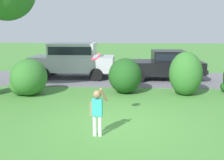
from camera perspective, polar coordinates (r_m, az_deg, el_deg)
ground_plane at (r=8.21m, az=1.25°, el=-8.98°), size 80.00×80.00×0.00m
driveway_strip at (r=15.00m, az=2.46°, el=0.24°), size 28.00×4.40×0.02m
shrub_near_tree at (r=11.90m, az=-17.02°, el=0.31°), size 1.54×1.65×1.51m
shrub_centre_left at (r=11.80m, az=2.71°, el=0.91°), size 1.42×1.66×1.48m
shrub_centre at (r=11.75m, az=14.96°, el=1.30°), size 1.35×1.36×1.81m
parked_sedan at (r=14.98m, az=10.69°, el=3.28°), size 4.45×2.20×1.56m
parked_suv at (r=15.37m, az=-8.08°, el=4.42°), size 4.71×2.12×1.92m
child_thrower at (r=7.12m, az=-3.06°, el=-6.06°), size 0.46×0.26×1.29m
frisbee at (r=7.66m, az=-3.34°, el=4.75°), size 0.30×0.27×0.25m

